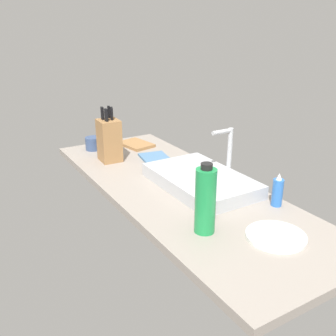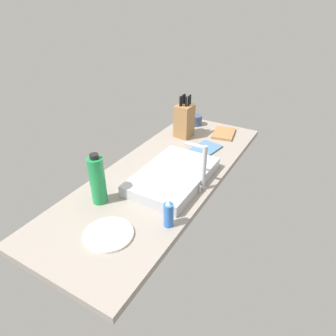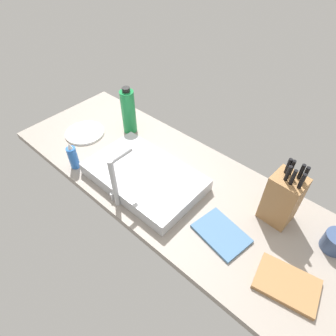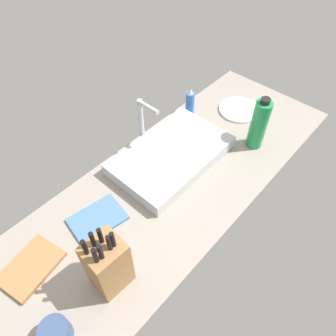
{
  "view_description": "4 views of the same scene",
  "coord_description": "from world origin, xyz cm",
  "px_view_note": "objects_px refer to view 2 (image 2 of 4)",
  "views": [
    {
      "loc": [
        139.1,
        -88.97,
        76.21
      ],
      "look_at": [
        -4.16,
        -3.04,
        12.03
      ],
      "focal_mm": 41.04,
      "sensor_mm": 36.0,
      "label": 1
    },
    {
      "loc": [
        125.73,
        75.51,
        95.11
      ],
      "look_at": [
        1.97,
        3.88,
        8.51
      ],
      "focal_mm": 31.71,
      "sensor_mm": 36.0,
      "label": 2
    },
    {
      "loc": [
        -63.8,
        69.8,
        101.64
      ],
      "look_at": [
        -3.45,
        2.27,
        12.79
      ],
      "focal_mm": 30.26,
      "sensor_mm": 36.0,
      "label": 3
    },
    {
      "loc": [
        -68.77,
        -55.69,
        111.3
      ],
      "look_at": [
        -3.85,
        2.77,
        10.4
      ],
      "focal_mm": 33.73,
      "sensor_mm": 36.0,
      "label": 4
    }
  ],
  "objects_px": {
    "soap_bottle": "(168,214)",
    "dish_towel": "(205,149)",
    "sink_basin": "(173,176)",
    "dinner_plate": "(109,234)",
    "faucet": "(202,165)",
    "cutting_board": "(224,133)",
    "knife_block": "(184,120)",
    "water_bottle": "(98,180)",
    "coffee_mug": "(196,120)"
  },
  "relations": [
    {
      "from": "soap_bottle",
      "to": "knife_block",
      "type": "bearing_deg",
      "value": -156.68
    },
    {
      "from": "faucet",
      "to": "cutting_board",
      "type": "height_order",
      "value": "faucet"
    },
    {
      "from": "soap_bottle",
      "to": "dish_towel",
      "type": "distance_m",
      "value": 0.78
    },
    {
      "from": "sink_basin",
      "to": "faucet",
      "type": "xyz_separation_m",
      "value": [
        -0.01,
        0.16,
        0.12
      ]
    },
    {
      "from": "coffee_mug",
      "to": "water_bottle",
      "type": "bearing_deg",
      "value": 0.3
    },
    {
      "from": "knife_block",
      "to": "water_bottle",
      "type": "bearing_deg",
      "value": 2.37
    },
    {
      "from": "sink_basin",
      "to": "dinner_plate",
      "type": "height_order",
      "value": "sink_basin"
    },
    {
      "from": "cutting_board",
      "to": "knife_block",
      "type": "bearing_deg",
      "value": -55.55
    },
    {
      "from": "dish_towel",
      "to": "soap_bottle",
      "type": "bearing_deg",
      "value": 11.57
    },
    {
      "from": "faucet",
      "to": "knife_block",
      "type": "height_order",
      "value": "knife_block"
    },
    {
      "from": "sink_basin",
      "to": "knife_block",
      "type": "bearing_deg",
      "value": -158.26
    },
    {
      "from": "soap_bottle",
      "to": "cutting_board",
      "type": "bearing_deg",
      "value": -172.56
    },
    {
      "from": "sink_basin",
      "to": "soap_bottle",
      "type": "relative_size",
      "value": 3.68
    },
    {
      "from": "coffee_mug",
      "to": "dish_towel",
      "type": "bearing_deg",
      "value": 34.04
    },
    {
      "from": "sink_basin",
      "to": "faucet",
      "type": "height_order",
      "value": "faucet"
    },
    {
      "from": "dinner_plate",
      "to": "coffee_mug",
      "type": "xyz_separation_m",
      "value": [
        -1.3,
        -0.2,
        0.03
      ]
    },
    {
      "from": "sink_basin",
      "to": "dish_towel",
      "type": "distance_m",
      "value": 0.44
    },
    {
      "from": "water_bottle",
      "to": "faucet",
      "type": "bearing_deg",
      "value": 131.98
    },
    {
      "from": "sink_basin",
      "to": "dinner_plate",
      "type": "xyz_separation_m",
      "value": [
        0.51,
        -0.03,
        -0.02
      ]
    },
    {
      "from": "sink_basin",
      "to": "faucet",
      "type": "bearing_deg",
      "value": 92.69
    },
    {
      "from": "cutting_board",
      "to": "soap_bottle",
      "type": "bearing_deg",
      "value": 7.44
    },
    {
      "from": "cutting_board",
      "to": "faucet",
      "type": "bearing_deg",
      "value": 11.18
    },
    {
      "from": "knife_block",
      "to": "coffee_mug",
      "type": "xyz_separation_m",
      "value": [
        -0.23,
        -0.01,
        -0.08
      ]
    },
    {
      "from": "knife_block",
      "to": "coffee_mug",
      "type": "distance_m",
      "value": 0.24
    },
    {
      "from": "faucet",
      "to": "dish_towel",
      "type": "height_order",
      "value": "faucet"
    },
    {
      "from": "cutting_board",
      "to": "water_bottle",
      "type": "bearing_deg",
      "value": -13.19
    },
    {
      "from": "dinner_plate",
      "to": "dish_towel",
      "type": "height_order",
      "value": "same"
    },
    {
      "from": "dinner_plate",
      "to": "coffee_mug",
      "type": "height_order",
      "value": "coffee_mug"
    },
    {
      "from": "soap_bottle",
      "to": "coffee_mug",
      "type": "bearing_deg",
      "value": -160.57
    },
    {
      "from": "faucet",
      "to": "coffee_mug",
      "type": "height_order",
      "value": "faucet"
    },
    {
      "from": "dinner_plate",
      "to": "dish_towel",
      "type": "bearing_deg",
      "value": 177.82
    },
    {
      "from": "faucet",
      "to": "soap_bottle",
      "type": "distance_m",
      "value": 0.34
    },
    {
      "from": "sink_basin",
      "to": "faucet",
      "type": "relative_size",
      "value": 2.09
    },
    {
      "from": "knife_block",
      "to": "water_bottle",
      "type": "xyz_separation_m",
      "value": [
        0.9,
        -0.01,
        0.01
      ]
    },
    {
      "from": "soap_bottle",
      "to": "faucet",
      "type": "bearing_deg",
      "value": 179.28
    },
    {
      "from": "soap_bottle",
      "to": "dish_towel",
      "type": "bearing_deg",
      "value": -168.43
    },
    {
      "from": "cutting_board",
      "to": "dinner_plate",
      "type": "distance_m",
      "value": 1.23
    },
    {
      "from": "faucet",
      "to": "water_bottle",
      "type": "bearing_deg",
      "value": -48.02
    },
    {
      "from": "water_bottle",
      "to": "dinner_plate",
      "type": "xyz_separation_m",
      "value": [
        0.17,
        0.19,
        -0.12
      ]
    },
    {
      "from": "cutting_board",
      "to": "dinner_plate",
      "type": "xyz_separation_m",
      "value": [
        1.23,
        -0.06,
        -0.0
      ]
    },
    {
      "from": "dish_towel",
      "to": "knife_block",
      "type": "bearing_deg",
      "value": -117.91
    },
    {
      "from": "knife_block",
      "to": "dinner_plate",
      "type": "bearing_deg",
      "value": 12.75
    },
    {
      "from": "cutting_board",
      "to": "coffee_mug",
      "type": "relative_size",
      "value": 2.3
    },
    {
      "from": "faucet",
      "to": "coffee_mug",
      "type": "relative_size",
      "value": 2.81
    },
    {
      "from": "knife_block",
      "to": "cutting_board",
      "type": "relative_size",
      "value": 1.42
    },
    {
      "from": "dish_towel",
      "to": "faucet",
      "type": "bearing_deg",
      "value": 20.53
    },
    {
      "from": "soap_bottle",
      "to": "dinner_plate",
      "type": "xyz_separation_m",
      "value": [
        0.19,
        -0.19,
        -0.06
      ]
    },
    {
      "from": "water_bottle",
      "to": "dish_towel",
      "type": "relative_size",
      "value": 1.29
    },
    {
      "from": "knife_block",
      "to": "dish_towel",
      "type": "bearing_deg",
      "value": 64.87
    },
    {
      "from": "dinner_plate",
      "to": "dish_towel",
      "type": "xyz_separation_m",
      "value": [
        -0.95,
        0.04,
        0.0
      ]
    }
  ]
}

